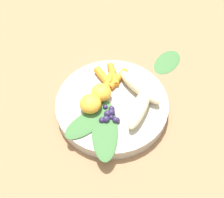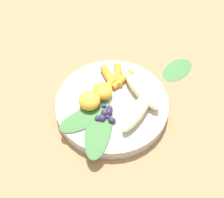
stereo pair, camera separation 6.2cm
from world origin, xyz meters
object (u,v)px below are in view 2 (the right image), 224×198
bowl (112,105)px  orange_segment_near (90,101)px  banana_peeled_left (142,91)px  kale_leaf_stray (177,69)px  banana_peeled_right (138,111)px

bowl → orange_segment_near: bearing=112.9°
banana_peeled_left → orange_segment_near: orange_segment_near is taller
banana_peeled_left → kale_leaf_stray: (0.11, -0.07, -0.04)m
banana_peeled_right → kale_leaf_stray: (0.16, -0.07, -0.04)m
kale_leaf_stray → banana_peeled_left: bearing=-179.2°
banana_peeled_left → kale_leaf_stray: banana_peeled_left is taller
orange_segment_near → kale_leaf_stray: 0.24m
banana_peeled_left → kale_leaf_stray: size_ratio=1.26×
bowl → banana_peeled_left: (0.03, -0.06, 0.03)m
banana_peeled_right → kale_leaf_stray: 0.18m
banana_peeled_right → orange_segment_near: size_ratio=2.53×
orange_segment_near → banana_peeled_left: bearing=-64.6°
orange_segment_near → kale_leaf_stray: bearing=-47.2°
banana_peeled_right → kale_leaf_stray: bearing=-3.9°
banana_peeled_right → banana_peeled_left: bearing=20.2°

